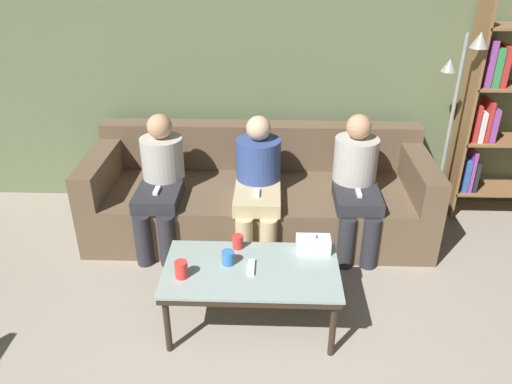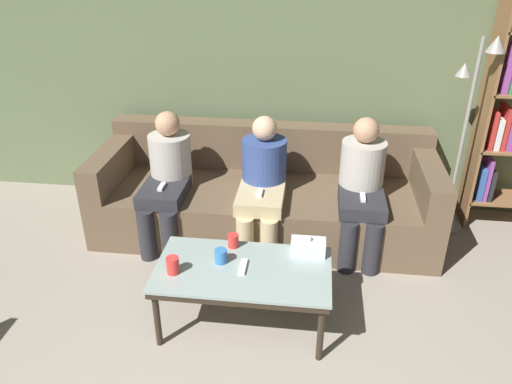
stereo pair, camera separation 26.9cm
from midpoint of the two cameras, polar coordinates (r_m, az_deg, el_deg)
wall_back at (r=4.37m, az=3.83°, el=14.76°), size 12.00×0.06×2.60m
couch at (r=4.19m, az=2.91°, el=-0.53°), size 2.74×0.99×0.81m
coffee_table at (r=3.11m, az=1.01°, el=-9.39°), size 1.08×0.59×0.44m
cup_near_left at (r=3.25m, az=-0.25°, el=-5.64°), size 0.07×0.07×0.09m
cup_near_right at (r=3.04m, az=-6.98°, el=-8.38°), size 0.08×0.08×0.11m
cup_far_center at (r=3.11m, az=-1.54°, el=-7.39°), size 0.08×0.08×0.09m
tissue_box at (r=3.22m, az=8.38°, el=-6.28°), size 0.22×0.12×0.13m
game_remote at (r=3.08m, az=1.02°, el=-8.61°), size 0.04×0.15×0.02m
standing_lamp at (r=4.30m, az=24.87°, el=7.70°), size 0.31×0.26×1.61m
seated_person_left_end at (r=3.99m, az=-8.23°, el=1.90°), size 0.33×0.70×1.04m
seated_person_mid_left at (r=3.87m, az=2.73°, el=1.33°), size 0.35×0.72×1.03m
seated_person_mid_right at (r=3.90m, az=13.95°, el=0.88°), size 0.34×0.68×1.06m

